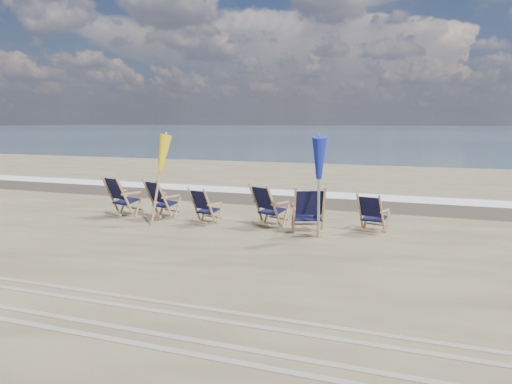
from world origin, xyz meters
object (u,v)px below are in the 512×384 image
at_px(beach_chair_4, 323,211).
at_px(beach_chair_5, 382,215).
at_px(beach_chair_0, 124,197).
at_px(beach_chair_3, 273,207).
at_px(beach_chair_1, 164,200).
at_px(beach_chair_2, 209,207).
at_px(umbrella_yellow, 157,157).
at_px(umbrella_blue, 319,162).

height_order(beach_chair_4, beach_chair_5, beach_chair_4).
relative_size(beach_chair_0, beach_chair_5, 1.22).
relative_size(beach_chair_3, beach_chair_5, 1.15).
xyz_separation_m(beach_chair_1, beach_chair_2, (1.33, -0.20, -0.06)).
bearing_deg(beach_chair_2, beach_chair_3, -155.29).
height_order(beach_chair_0, beach_chair_2, beach_chair_0).
distance_m(beach_chair_5, umbrella_yellow, 5.23).
xyz_separation_m(beach_chair_0, beach_chair_2, (2.39, -0.07, -0.10)).
height_order(beach_chair_0, umbrella_yellow, umbrella_yellow).
bearing_deg(beach_chair_5, umbrella_blue, 51.63).
bearing_deg(beach_chair_2, beach_chair_0, 15.02).
bearing_deg(umbrella_blue, beach_chair_3, 152.13).
height_order(beach_chair_1, beach_chair_2, beach_chair_1).
height_order(beach_chair_3, beach_chair_5, beach_chair_3).
bearing_deg(beach_chair_1, umbrella_blue, -167.50).
height_order(beach_chair_4, umbrella_yellow, umbrella_yellow).
relative_size(beach_chair_0, beach_chair_3, 1.07).
distance_m(beach_chair_3, beach_chair_5, 2.36).
relative_size(beach_chair_5, umbrella_blue, 0.42).
distance_m(beach_chair_1, umbrella_yellow, 1.19).
xyz_separation_m(beach_chair_0, beach_chair_1, (1.07, 0.13, -0.04)).
bearing_deg(beach_chair_0, beach_chair_1, -154.50).
relative_size(beach_chair_0, umbrella_yellow, 0.51).
distance_m(beach_chair_2, beach_chair_3, 1.51).
distance_m(beach_chair_2, umbrella_blue, 2.95).
distance_m(beach_chair_4, umbrella_yellow, 4.05).
bearing_deg(beach_chair_1, beach_chair_2, -167.36).
bearing_deg(beach_chair_3, beach_chair_4, -168.61).
bearing_deg(umbrella_blue, beach_chair_5, 37.53).
distance_m(beach_chair_1, beach_chair_2, 1.34).
xyz_separation_m(beach_chair_0, beach_chair_3, (3.89, 0.14, -0.03)).
relative_size(beach_chair_4, beach_chair_5, 1.22).
bearing_deg(beach_chair_5, beach_chair_1, 17.16).
xyz_separation_m(beach_chair_4, umbrella_blue, (-0.02, -0.34, 1.06)).
xyz_separation_m(beach_chair_1, umbrella_yellow, (0.12, -0.45, 1.09)).
distance_m(beach_chair_3, umbrella_blue, 1.73).
bearing_deg(beach_chair_4, beach_chair_0, -23.09).
distance_m(umbrella_yellow, umbrella_blue, 3.89).
xyz_separation_m(beach_chair_2, beach_chair_3, (1.50, 0.21, 0.07)).
bearing_deg(beach_chair_3, umbrella_blue, 176.85).
bearing_deg(beach_chair_4, beach_chair_5, -175.70).
relative_size(beach_chair_0, umbrella_blue, 0.51).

